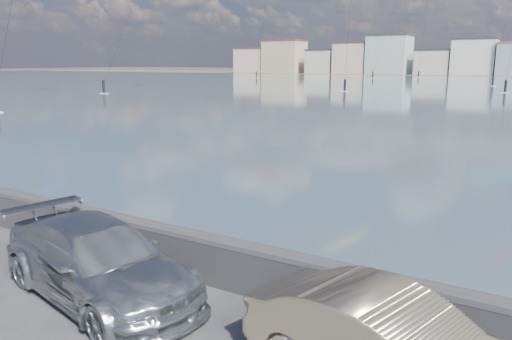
# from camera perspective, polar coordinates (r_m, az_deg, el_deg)

# --- Properties ---
(ground) EXTENTS (700.00, 700.00, 0.00)m
(ground) POSITION_cam_1_polar(r_m,az_deg,el_deg) (9.42, -19.07, -17.04)
(ground) COLOR #333335
(ground) RESTS_ON ground
(seawall) EXTENTS (400.00, 0.36, 1.08)m
(seawall) POSITION_cam_1_polar(r_m,az_deg,el_deg) (10.89, -8.19, -9.02)
(seawall) COLOR #28282B
(seawall) RESTS_ON ground
(car_silver) EXTENTS (5.41, 3.09, 1.48)m
(car_silver) POSITION_cam_1_polar(r_m,az_deg,el_deg) (10.28, -17.58, -9.86)
(car_silver) COLOR #B0B3B7
(car_silver) RESTS_ON ground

